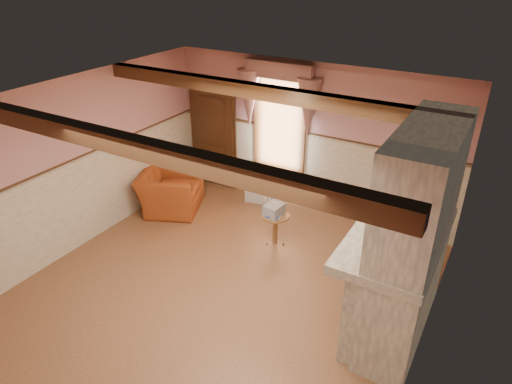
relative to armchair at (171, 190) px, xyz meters
The scene contains 26 objects.
floor 2.79m from the armchair, 36.26° to the right, with size 5.50×6.00×0.01m, color brown.
ceiling 3.67m from the armchair, 36.26° to the right, with size 5.50×6.00×0.01m, color silver.
wall_back 2.80m from the armchair, 31.46° to the left, with size 5.50×0.02×2.80m, color tan.
wall_front 5.24m from the armchair, 64.31° to the right, with size 5.50×0.02×2.80m, color tan.
wall_left 1.99m from the armchair, 107.65° to the right, with size 0.02×6.00×2.80m, color tan.
wall_right 5.34m from the armchair, 18.18° to the right, with size 0.02×6.00×2.80m, color tan.
wainscot 2.79m from the armchair, 36.26° to the right, with size 5.50×6.00×1.50m, color beige, non-canonical shape.
chair_rail 2.98m from the armchair, 36.26° to the right, with size 5.50×6.00×0.08m, color black, non-canonical shape.
firebox 4.35m from the armchair, 13.76° to the right, with size 0.20×0.95×0.90m, color black.
armchair is the anchor object (origin of this frame).
side_table 2.32m from the armchair, ahead, with size 0.47×0.47×0.55m, color brown.
book_stack 2.31m from the armchair, ahead, with size 0.26×0.32×0.20m, color #B7AD8C.
radiator 1.79m from the armchair, 36.54° to the left, with size 0.70×0.18×0.60m, color beige.
bowl 4.70m from the armchair, 12.34° to the right, with size 0.31×0.31×0.08m, color brown.
mantel_clock 4.63m from the armchair, ahead, with size 0.14×0.24×0.20m, color black.
oil_lamp 4.69m from the armchair, 10.23° to the right, with size 0.11×0.11×0.28m, color #BC7F35.
candle_red 4.94m from the armchair, 21.59° to the right, with size 0.06×0.06×0.16m, color #AC152C.
jar_yellow 4.79m from the armchair, 16.54° to the right, with size 0.06×0.06×0.12m, color gold.
fireplace 4.87m from the armchair, 12.54° to the right, with size 0.85×2.00×2.80m, color gray.
mantel 4.69m from the armchair, 13.03° to the right, with size 1.05×2.05×0.12m, color gray.
overmantel_mirror 4.69m from the armchair, 13.57° to the right, with size 0.06×1.44×1.04m, color silver.
door 1.47m from the armchair, 84.33° to the left, with size 1.10×0.10×2.10m, color black.
window 2.45m from the armchair, 39.31° to the left, with size 1.06×0.08×2.02m, color white.
window_drapes 2.77m from the armchair, 37.37° to the left, with size 1.30×0.14×1.40m, color gray.
ceiling_beam_front 4.28m from the armchair, 51.82° to the right, with size 5.50×0.18×0.20m, color black.
ceiling_beam_back 3.24m from the armchair, 11.06° to the right, with size 5.50×0.18×0.20m, color black.
Camera 1 is at (3.10, -4.25, 4.41)m, focal length 32.00 mm.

